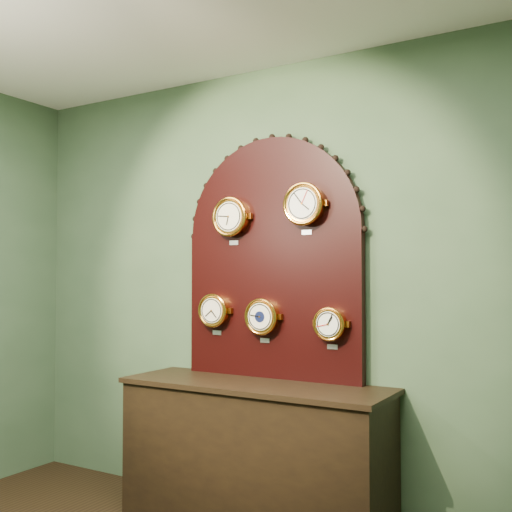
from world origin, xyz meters
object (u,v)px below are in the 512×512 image
Objects in this scene: shop_counter at (254,456)px; hygrometer at (214,310)px; arabic_clock at (304,204)px; roman_clock at (231,217)px; display_board at (272,250)px; barometer at (262,317)px; tide_clock at (330,324)px.

hygrometer is (-0.39, 0.15, 0.84)m from shop_counter.
shop_counter is 5.16× the size of arabic_clock.
hygrometer reaches higher than shop_counter.
hygrometer is at bearing 179.58° from roman_clock.
arabic_clock is 1.15× the size of hygrometer.
arabic_clock is 0.92m from hygrometer.
display_board is 0.34m from roman_clock.
shop_counter is 1.47m from roman_clock.
tide_clock is (0.45, 0.00, -0.03)m from barometer.
arabic_clock is (0.52, -0.00, 0.05)m from roman_clock.
arabic_clock is 0.72m from tide_clock.
roman_clock reaches higher than tide_clock.
display_board is (0.00, 0.22, 1.23)m from shop_counter.
arabic_clock is (0.26, 0.15, 1.49)m from shop_counter.
tide_clock is at bearing 0.56° from arabic_clock.
barometer is at bearing 179.87° from arabic_clock.
hygrometer is 0.81m from tide_clock.
shop_counter is at bearing -149.23° from arabic_clock.
arabic_clock is at bearing -0.01° from roman_clock.
display_board is 0.37m from arabic_clock.
arabic_clock reaches higher than barometer.
barometer is (0.23, 0.00, -0.63)m from roman_clock.
hygrometer is 0.36m from barometer.
roman_clock reaches higher than barometer.
barometer is (0.36, -0.00, -0.03)m from hygrometer.
arabic_clock reaches higher than tide_clock.
hygrometer is 1.08× the size of tide_clock.
shop_counter is at bearing -77.85° from barometer.
arabic_clock is at bearing 30.77° from shop_counter.
arabic_clock is at bearing -0.13° from barometer.
tide_clock is at bearing 0.04° from hygrometer.
barometer is at bearing -116.31° from display_board.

